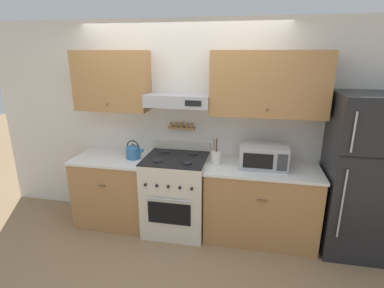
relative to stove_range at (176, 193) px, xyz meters
name	(u,v)px	position (x,y,z in m)	size (l,w,h in m)	color
ground_plane	(171,242)	(0.00, -0.31, -0.48)	(16.00, 16.00, 0.00)	#937551
wall_back	(188,111)	(0.08, 0.32, 0.98)	(5.20, 0.46, 2.55)	silver
counter_left	(115,189)	(-0.84, 0.03, -0.03)	(0.93, 0.67, 0.90)	#AD7A47
counter_right	(260,202)	(1.02, 0.03, -0.03)	(1.30, 0.67, 0.90)	#AD7A47
stove_range	(176,193)	(0.00, 0.00, 0.00)	(0.74, 0.72, 1.06)	beige
refrigerator	(366,177)	(2.11, 0.00, 0.40)	(0.81, 0.70, 1.78)	#232326
tea_kettle	(133,151)	(-0.55, 0.03, 0.51)	(0.23, 0.18, 0.23)	teal
microwave	(264,156)	(1.02, 0.05, 0.55)	(0.53, 0.36, 0.26)	#ADAFB5
utensil_crock	(216,157)	(0.48, 0.03, 0.50)	(0.12, 0.12, 0.31)	silver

